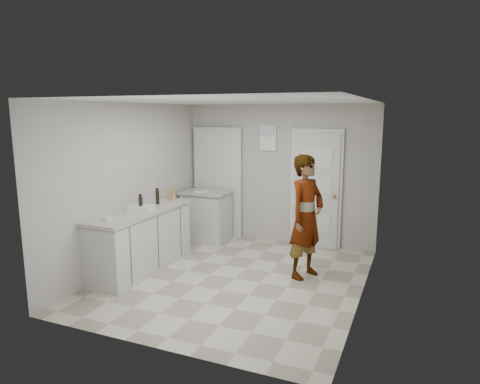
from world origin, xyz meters
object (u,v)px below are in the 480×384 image
at_px(cake_mix_box, 171,193).
at_px(oil_cruet_a, 141,202).
at_px(oil_cruet_b, 157,196).
at_px(person, 306,217).
at_px(egg_bowl, 107,218).
at_px(spice_jar, 174,198).
at_px(baking_dish, 141,208).

xyz_separation_m(cake_mix_box, oil_cruet_a, (0.03, -0.88, 0.02)).
relative_size(oil_cruet_a, oil_cruet_b, 0.94).
height_order(person, cake_mix_box, person).
bearing_deg(oil_cruet_a, egg_bowl, -93.77).
bearing_deg(oil_cruet_a, oil_cruet_b, 89.84).
height_order(spice_jar, baking_dish, spice_jar).
bearing_deg(spice_jar, person, -2.82).
bearing_deg(baking_dish, egg_bowl, -93.64).
distance_m(cake_mix_box, oil_cruet_b, 0.44).
distance_m(spice_jar, egg_bowl, 1.49).
bearing_deg(oil_cruet_b, cake_mix_box, 94.28).
relative_size(cake_mix_box, baking_dish, 0.46).
xyz_separation_m(person, egg_bowl, (-2.38, -1.37, 0.06)).
distance_m(person, egg_bowl, 2.75).
relative_size(person, baking_dish, 4.17).
height_order(oil_cruet_b, egg_bowl, oil_cruet_b).
bearing_deg(spice_jar, baking_dish, -95.81).
xyz_separation_m(person, oil_cruet_a, (-2.34, -0.68, 0.16)).
relative_size(person, cake_mix_box, 9.17).
relative_size(cake_mix_box, oil_cruet_a, 0.78).
bearing_deg(cake_mix_box, spice_jar, -48.41).
bearing_deg(person, egg_bowl, 142.57).
height_order(oil_cruet_a, oil_cruet_b, oil_cruet_b).
bearing_deg(oil_cruet_b, baking_dish, -90.36).
relative_size(spice_jar, oil_cruet_b, 0.32).
distance_m(person, oil_cruet_b, 2.35).
relative_size(baking_dish, egg_bowl, 3.50).
bearing_deg(spice_jar, oil_cruet_b, -102.46).
relative_size(oil_cruet_a, egg_bowl, 2.04).
distance_m(spice_jar, oil_cruet_b, 0.37).
xyz_separation_m(oil_cruet_b, baking_dish, (-0.00, -0.44, -0.10)).
bearing_deg(egg_bowl, oil_cruet_b, 87.63).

